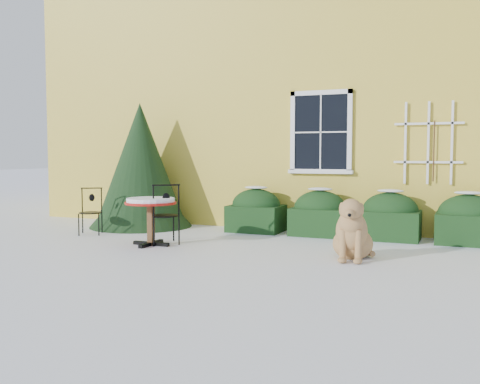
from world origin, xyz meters
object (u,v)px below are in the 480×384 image
at_px(patio_chair_far, 91,211).
at_px(bistro_table, 151,206).
at_px(patio_chair_near, 164,214).
at_px(evergreen_shrub, 141,177).
at_px(dog, 352,234).

bearing_deg(patio_chair_far, bistro_table, -48.96).
distance_m(bistro_table, patio_chair_near, 0.29).
relative_size(evergreen_shrub, patio_chair_far, 2.94).
xyz_separation_m(bistro_table, dog, (3.38, 0.05, -0.29)).
xyz_separation_m(evergreen_shrub, patio_chair_near, (1.64, -1.78, -0.54)).
relative_size(evergreen_shrub, dog, 2.49).
height_order(evergreen_shrub, bistro_table, evergreen_shrub).
distance_m(bistro_table, patio_chair_far, 1.92).
relative_size(evergreen_shrub, patio_chair_near, 2.53).
xyz_separation_m(patio_chair_near, dog, (3.24, -0.16, -0.14)).
bearing_deg(bistro_table, patio_chair_near, 56.02).
xyz_separation_m(evergreen_shrub, dog, (4.88, -1.94, -0.68)).
distance_m(patio_chair_near, patio_chair_far, 1.98).
height_order(bistro_table, dog, dog).
bearing_deg(dog, bistro_table, 174.92).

